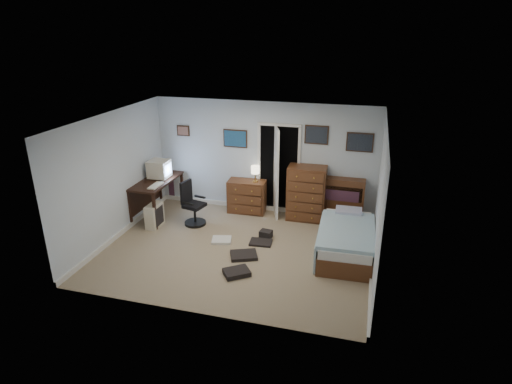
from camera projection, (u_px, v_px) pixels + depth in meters
The scene contains 15 objects.
floor at pixel (237, 250), 8.17m from camera, with size 5.00×4.00×0.02m, color #9B896B.
computer_desk at pixel (153, 188), 9.46m from camera, with size 0.67×1.45×0.84m.
crt_monitor at pixel (159, 169), 9.41m from camera, with size 0.44×0.40×0.40m.
keyboard at pixel (156, 186), 9.00m from camera, with size 0.17×0.45×0.03m, color beige.
pc_tower at pixel (155, 215), 9.03m from camera, with size 0.23×0.47×0.50m.
office_chair at pixel (192, 208), 9.11m from camera, with size 0.56×0.56×0.95m.
media_stack at pixel (172, 185), 10.46m from camera, with size 0.14×0.14×0.72m, color maroon.
low_dresser at pixel (247, 196), 9.71m from camera, with size 0.84×0.42×0.75m, color #552F1A.
table_lamp at pixel (255, 170), 9.42m from camera, with size 0.20×0.20×0.37m.
doorway at pixel (281, 166), 9.76m from camera, with size 0.96×1.12×2.05m.
tall_dresser at pixel (306, 193), 9.27m from camera, with size 0.82×0.48×1.20m, color #552F1A.
headboard_bookcase at pixel (339, 198), 9.23m from camera, with size 1.08×0.29×0.97m.
bed at pixel (345, 240), 7.93m from camera, with size 1.06×1.89×0.61m.
wall_posters at pixel (289, 138), 9.17m from camera, with size 4.38×0.04×0.60m.
floor_clutter at pixel (245, 252), 8.01m from camera, with size 1.22×1.84×0.15m.
Camera 1 is at (2.25, -6.86, 4.00)m, focal length 30.00 mm.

